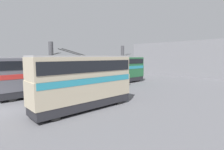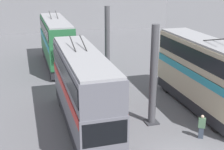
{
  "view_description": "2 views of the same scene",
  "coord_description": "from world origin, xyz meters",
  "px_view_note": "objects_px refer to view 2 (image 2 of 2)",
  "views": [
    {
      "loc": [
        -3.42,
        -18.56,
        5.19
      ],
      "look_at": [
        12.66,
        -1.36,
        2.64
      ],
      "focal_mm": 28.0,
      "sensor_mm": 36.0,
      "label": 1
    },
    {
      "loc": [
        -12.91,
        7.98,
        9.84
      ],
      "look_at": [
        9.5,
        1.45,
        2.08
      ],
      "focal_mm": 50.0,
      "sensor_mm": 36.0,
      "label": 2
    }
  ],
  "objects_px": {
    "bus_left_near": "(204,70)",
    "bus_right_near": "(83,86)",
    "oil_drum": "(86,75)",
    "person_by_left_row": "(202,126)",
    "bus_right_far": "(56,40)"
  },
  "relations": [
    {
      "from": "bus_left_near",
      "to": "bus_right_near",
      "type": "distance_m",
      "value": 9.06
    },
    {
      "from": "bus_left_near",
      "to": "oil_drum",
      "type": "height_order",
      "value": "bus_left_near"
    },
    {
      "from": "bus_left_near",
      "to": "person_by_left_row",
      "type": "bearing_deg",
      "value": 149.07
    },
    {
      "from": "bus_left_near",
      "to": "bus_right_near",
      "type": "xyz_separation_m",
      "value": [
        -0.49,
        9.05,
        -0.08
      ]
    },
    {
      "from": "bus_right_near",
      "to": "bus_right_far",
      "type": "relative_size",
      "value": 0.97
    },
    {
      "from": "bus_left_near",
      "to": "oil_drum",
      "type": "xyz_separation_m",
      "value": [
        8.92,
        7.02,
        -2.57
      ]
    },
    {
      "from": "bus_right_near",
      "to": "person_by_left_row",
      "type": "bearing_deg",
      "value": -118.08
    },
    {
      "from": "bus_right_near",
      "to": "bus_right_far",
      "type": "height_order",
      "value": "bus_right_near"
    },
    {
      "from": "bus_right_near",
      "to": "oil_drum",
      "type": "relative_size",
      "value": 13.19
    },
    {
      "from": "bus_right_far",
      "to": "oil_drum",
      "type": "height_order",
      "value": "bus_right_far"
    },
    {
      "from": "bus_right_far",
      "to": "oil_drum",
      "type": "relative_size",
      "value": 13.65
    },
    {
      "from": "bus_right_near",
      "to": "person_by_left_row",
      "type": "xyz_separation_m",
      "value": [
        -3.54,
        -6.63,
        -2.08
      ]
    },
    {
      "from": "bus_left_near",
      "to": "oil_drum",
      "type": "distance_m",
      "value": 11.64
    },
    {
      "from": "person_by_left_row",
      "to": "oil_drum",
      "type": "bearing_deg",
      "value": 48.27
    },
    {
      "from": "person_by_left_row",
      "to": "bus_right_far",
      "type": "bearing_deg",
      "value": 48.62
    }
  ]
}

